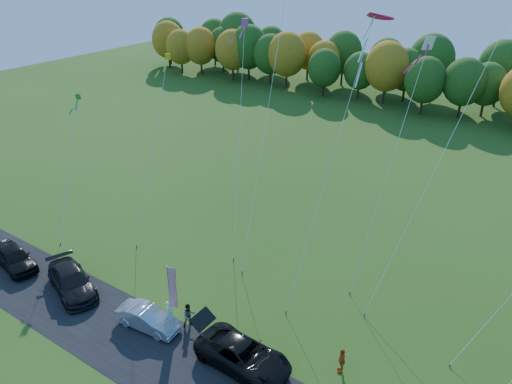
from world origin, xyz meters
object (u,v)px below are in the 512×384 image
Objects in this scene: person_east at (342,360)px; feather_flag at (172,287)px; black_suv at (243,355)px; silver_sedan at (148,318)px.

feather_flag is at bearing -109.64° from person_east.
person_east is 11.47m from feather_flag.
black_suv is 3.58× the size of person_east.
person_east is 0.40× the size of feather_flag.
silver_sedan is at bearing -117.04° from feather_flag.
black_suv is 7.08m from silver_sedan.
silver_sedan is 2.55m from feather_flag.
silver_sedan is (-7.04, -0.76, -0.10)m from black_suv.
silver_sedan is at bearing -103.15° from person_east.
feather_flag is (-11.15, -2.05, 1.72)m from person_east.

